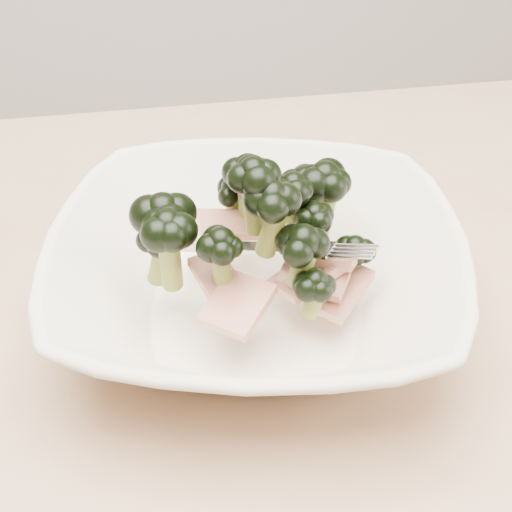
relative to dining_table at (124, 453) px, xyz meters
name	(u,v)px	position (x,y,z in m)	size (l,w,h in m)	color
dining_table	(124,453)	(0.00, 0.00, 0.00)	(1.20, 0.80, 0.75)	tan
broccoli_dish	(256,266)	(0.11, 0.03, 0.14)	(0.34, 0.34, 0.13)	white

